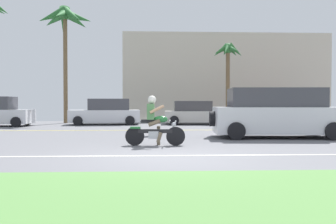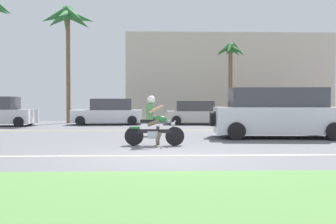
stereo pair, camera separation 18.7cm
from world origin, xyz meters
name	(u,v)px [view 1 (the left image)]	position (x,y,z in m)	size (l,w,h in m)	color
ground	(163,144)	(0.00, 3.00, -0.02)	(56.00, 30.00, 0.04)	slate
grass_median	(179,200)	(0.00, -4.10, 0.03)	(56.00, 3.80, 0.06)	#548442
lane_line_near	(166,156)	(0.00, 0.18, 0.00)	(50.40, 0.12, 0.01)	silver
lane_line_far	(159,130)	(0.00, 8.77, 0.00)	(50.40, 0.12, 0.01)	yellow
motorcyclist	(155,124)	(-0.26, 2.38, 0.66)	(1.85, 0.61, 1.55)	black
suv_nearby	(276,114)	(4.40, 4.79, 0.92)	(5.05, 2.44, 1.88)	silver
parked_car_1	(106,113)	(-3.16, 13.64, 0.74)	(4.36, 2.21, 1.58)	silver
parked_car_2	(195,113)	(2.38, 13.78, 0.68)	(3.99, 2.03, 1.45)	beige
parked_car_3	(302,113)	(8.42, 12.03, 0.73)	(4.54, 1.97, 1.57)	#AD1E1E
palm_tree_0	(228,56)	(4.79, 15.53, 4.48)	(2.20, 2.24, 5.41)	brown
palm_tree_1	(65,21)	(-5.99, 15.37, 6.67)	(3.65, 3.62, 7.84)	brown
building_far	(223,78)	(5.56, 21.00, 3.39)	(16.25, 4.00, 6.78)	beige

